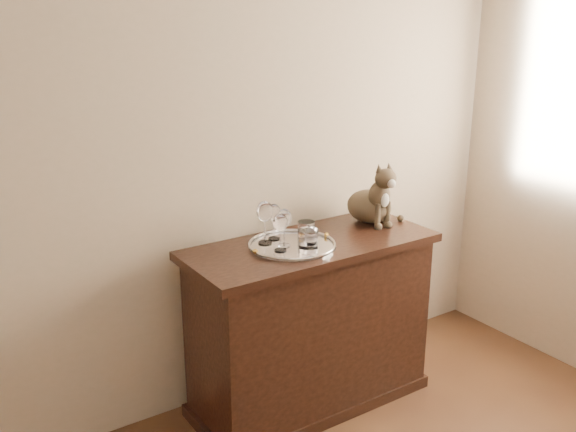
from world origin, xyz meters
name	(u,v)px	position (x,y,z in m)	size (l,w,h in m)	color
wall_back	(157,139)	(0.00, 2.25, 1.35)	(4.00, 0.10, 2.70)	#BCA88D
sideboard	(310,324)	(0.60, 1.94, 0.42)	(1.20, 0.50, 0.85)	black
tray	(292,246)	(0.49, 1.94, 0.85)	(0.40, 0.40, 0.01)	silver
wine_glass_a	(265,222)	(0.40, 2.03, 0.96)	(0.08, 0.08, 0.20)	white
wine_glass_b	(274,222)	(0.47, 2.05, 0.94)	(0.06, 0.06, 0.17)	white
wine_glass_c	(280,232)	(0.41, 1.91, 0.94)	(0.07, 0.07, 0.17)	white
wine_glass_d	(284,227)	(0.46, 1.95, 0.95)	(0.07, 0.07, 0.18)	white
tumbler_a	(310,237)	(0.56, 1.89, 0.90)	(0.07, 0.07, 0.08)	silver
tumbler_b	(308,241)	(0.51, 1.83, 0.91)	(0.09, 0.09, 0.10)	silver
tumbler_c	(306,231)	(0.59, 1.96, 0.90)	(0.08, 0.08, 0.09)	white
cat	(370,191)	(1.02, 2.03, 1.01)	(0.32, 0.30, 0.33)	brown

